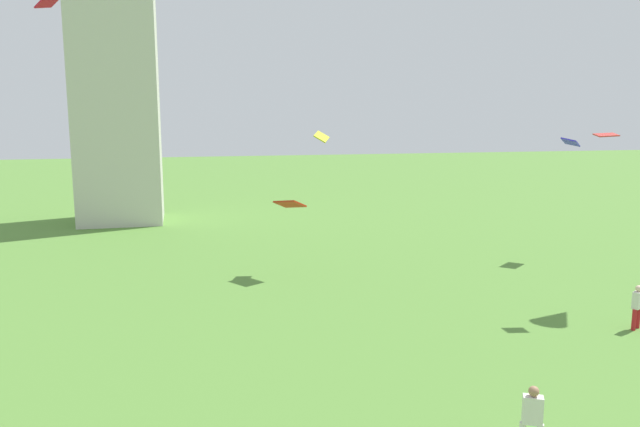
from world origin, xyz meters
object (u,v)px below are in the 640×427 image
kite_flying_4 (49,1)px  kite_flying_5 (606,135)px  person_3 (532,417)px  kite_flying_1 (290,204)px  person_2 (637,304)px  kite_flying_0 (322,137)px  kite_flying_7 (570,142)px

kite_flying_4 → kite_flying_5: size_ratio=1.74×
person_3 → kite_flying_1: size_ratio=1.07×
person_2 → kite_flying_0: (-9.60, 12.48, 6.08)m
kite_flying_0 → kite_flying_5: size_ratio=1.21×
kite_flying_4 → kite_flying_1: bearing=-145.3°
kite_flying_0 → kite_flying_1: (-2.01, -1.44, -3.35)m
kite_flying_0 → kite_flying_4: kite_flying_4 is taller
person_3 → kite_flying_4: bearing=-28.8°
person_3 → kite_flying_0: (-0.62, 19.50, 6.04)m
kite_flying_0 → kite_flying_5: bearing=71.5°
person_3 → kite_flying_0: bearing=-60.5°
person_2 → kite_flying_1: 16.25m
person_3 → kite_flying_1: kite_flying_1 is taller
person_3 → kite_flying_5: kite_flying_5 is taller
person_3 → kite_flying_1: (-2.63, 18.06, 2.69)m
kite_flying_5 → kite_flying_1: bearing=-26.0°
kite_flying_0 → kite_flying_5: kite_flying_5 is taller
kite_flying_7 → kite_flying_0: bearing=-45.2°
kite_flying_0 → kite_flying_1: 4.17m
person_3 → kite_flying_0: size_ratio=1.59×
kite_flying_0 → kite_flying_4: bearing=-70.5°
kite_flying_1 → kite_flying_5: (11.77, -8.36, 3.69)m
person_2 → kite_flying_4: bearing=120.4°
person_3 → person_2: bearing=-114.3°
kite_flying_0 → kite_flying_4: 15.07m
kite_flying_5 → kite_flying_7: kite_flying_5 is taller
kite_flying_4 → kite_flying_5: (23.15, -11.48, -6.36)m
kite_flying_4 → person_3: bearing=173.5°
kite_flying_4 → kite_flying_7: (27.95, -2.46, -7.11)m
kite_flying_0 → kite_flying_5: 13.83m
person_2 → kite_flying_4: size_ratio=1.07×
kite_flying_5 → kite_flying_0: bearing=-35.7°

